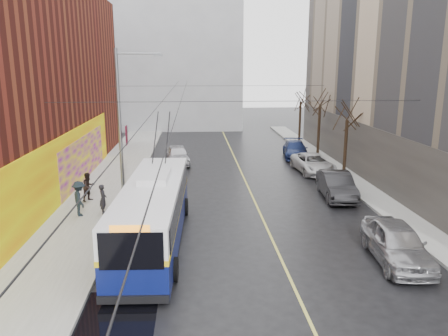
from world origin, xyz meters
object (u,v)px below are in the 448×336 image
(tree_mid, at_px, (320,98))
(following_car, at_px, (178,155))
(tree_far, at_px, (301,94))
(pedestrian_c, at_px, (79,199))
(tree_near, at_px, (348,109))
(parked_car_a, at_px, (397,243))
(pedestrian_b, at_px, (89,187))
(parked_car_b, at_px, (337,185))
(parked_car_d, at_px, (295,150))
(trolleybus, at_px, (153,211))
(parked_car_c, at_px, (313,163))
(pedestrian_a, at_px, (103,199))
(streetlight_pole, at_px, (123,124))

(tree_mid, distance_m, following_car, 13.43)
(tree_far, relative_size, pedestrian_c, 3.44)
(tree_near, height_order, tree_mid, tree_mid)
(parked_car_a, relative_size, pedestrian_b, 2.84)
(parked_car_b, distance_m, pedestrian_b, 15.13)
(parked_car_d, xyz_separation_m, pedestrian_c, (-15.25, -14.83, 0.38))
(trolleybus, xyz_separation_m, parked_car_c, (11.05, 12.87, -0.82))
(trolleybus, distance_m, pedestrian_a, 4.97)
(tree_mid, bearing_deg, tree_near, -90.00)
(trolleybus, bearing_deg, pedestrian_c, 142.05)
(trolleybus, height_order, parked_car_c, trolleybus)
(pedestrian_b, bearing_deg, parked_car_a, -85.08)
(streetlight_pole, bearing_deg, tree_near, 21.62)
(tree_near, xyz_separation_m, following_car, (-12.50, 5.03, -4.21))
(parked_car_b, bearing_deg, trolleybus, -144.63)
(streetlight_pole, relative_size, pedestrian_a, 5.47)
(trolleybus, relative_size, pedestrian_a, 7.12)
(trolleybus, bearing_deg, following_car, 90.47)
(parked_car_c, bearing_deg, tree_mid, 67.01)
(tree_near, xyz_separation_m, parked_car_d, (-2.07, 6.87, -4.25))
(streetlight_pole, relative_size, pedestrian_b, 5.22)
(tree_mid, xyz_separation_m, pedestrian_c, (-17.33, -14.96, -4.15))
(trolleybus, xyz_separation_m, pedestrian_a, (-3.08, 3.86, -0.56))
(tree_near, distance_m, following_car, 14.11)
(tree_mid, height_order, parked_car_c, tree_mid)
(trolleybus, bearing_deg, pedestrian_b, 127.32)
(pedestrian_c, bearing_deg, tree_near, -90.89)
(pedestrian_a, bearing_deg, streetlight_pole, -40.79)
(parked_car_a, bearing_deg, following_car, 121.63)
(parked_car_a, height_order, parked_car_b, parked_car_a)
(parked_car_b, bearing_deg, parked_car_c, 92.21)
(parked_car_b, height_order, pedestrian_a, pedestrian_a)
(parked_car_a, bearing_deg, tree_far, 89.40)
(streetlight_pole, bearing_deg, following_car, 76.55)
(tree_mid, height_order, parked_car_a, tree_mid)
(tree_mid, height_order, pedestrian_b, tree_mid)
(tree_far, bearing_deg, tree_near, -90.00)
(streetlight_pole, height_order, parked_car_c, streetlight_pole)
(parked_car_b, height_order, following_car, parked_car_b)
(streetlight_pole, bearing_deg, pedestrian_b, 163.09)
(parked_car_a, height_order, parked_car_d, parked_car_a)
(tree_far, bearing_deg, parked_car_c, -98.94)
(parked_car_c, relative_size, following_car, 1.14)
(trolleybus, bearing_deg, pedestrian_a, 130.92)
(pedestrian_b, bearing_deg, parked_car_d, -15.05)
(tree_near, bearing_deg, trolleybus, -138.40)
(tree_mid, relative_size, trolleybus, 0.57)
(parked_car_b, height_order, pedestrian_c, pedestrian_c)
(tree_mid, relative_size, pedestrian_c, 3.50)
(parked_car_d, distance_m, pedestrian_b, 19.61)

